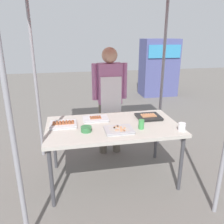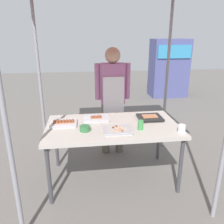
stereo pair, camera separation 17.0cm
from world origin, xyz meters
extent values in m
plane|color=#66605B|center=(0.00, 0.00, 0.00)|extent=(18.00, 18.00, 0.00)
cube|color=#B7B2A8|center=(0.00, 0.00, 0.73)|extent=(1.60, 0.90, 0.04)
cylinder|color=#3F3F44|center=(-0.74, -0.39, 0.35)|extent=(0.04, 0.04, 0.71)
cylinder|color=#3F3F44|center=(0.74, -0.39, 0.35)|extent=(0.04, 0.04, 0.71)
cylinder|color=#3F3F44|center=(-0.74, 0.39, 0.35)|extent=(0.04, 0.04, 0.71)
cylinder|color=#3F3F44|center=(0.74, 0.39, 0.35)|extent=(0.04, 0.04, 0.71)
cylinder|color=gray|center=(-0.95, -0.80, 1.15)|extent=(0.04, 0.04, 2.30)
cylinder|color=gray|center=(-0.95, 0.80, 1.15)|extent=(0.04, 0.04, 2.30)
cylinder|color=gray|center=(0.95, 0.80, 1.15)|extent=(0.04, 0.04, 2.30)
cube|color=silver|center=(-0.18, 0.20, 0.76)|extent=(0.31, 0.21, 0.02)
cube|color=silver|center=(-0.18, 0.20, 0.78)|extent=(0.32, 0.22, 0.01)
cylinder|color=#9E512D|center=(-0.24, 0.20, 0.78)|extent=(0.03, 0.09, 0.03)
cylinder|color=#9E512D|center=(-0.21, 0.20, 0.78)|extent=(0.03, 0.09, 0.03)
cylinder|color=#9E512D|center=(-0.18, 0.20, 0.78)|extent=(0.03, 0.09, 0.03)
cylinder|color=#9E512D|center=(-0.15, 0.20, 0.78)|extent=(0.03, 0.09, 0.03)
cylinder|color=#9E512D|center=(-0.13, 0.20, 0.78)|extent=(0.03, 0.09, 0.03)
cube|color=#ADADB2|center=(0.03, -0.20, 0.76)|extent=(0.31, 0.24, 0.02)
cube|color=#ADADB2|center=(0.03, -0.20, 0.78)|extent=(0.32, 0.25, 0.01)
cylinder|color=tan|center=(0.03, -0.27, 0.78)|extent=(0.22, 0.01, 0.01)
cube|color=tan|center=(0.07, -0.27, 0.78)|extent=(0.02, 0.02, 0.02)
cube|color=tan|center=(0.04, -0.27, 0.78)|extent=(0.02, 0.02, 0.02)
cube|color=tan|center=(0.08, -0.27, 0.78)|extent=(0.02, 0.02, 0.02)
cylinder|color=tan|center=(0.03, -0.24, 0.78)|extent=(0.22, 0.01, 0.01)
cube|color=tan|center=(0.05, -0.24, 0.78)|extent=(0.02, 0.02, 0.02)
cube|color=tan|center=(-0.01, -0.24, 0.78)|extent=(0.02, 0.02, 0.02)
cube|color=tan|center=(0.01, -0.24, 0.78)|extent=(0.02, 0.02, 0.02)
cube|color=tan|center=(0.07, -0.24, 0.78)|extent=(0.02, 0.02, 0.02)
cylinder|color=tan|center=(0.03, -0.20, 0.78)|extent=(0.22, 0.01, 0.01)
cube|color=tan|center=(0.05, -0.20, 0.78)|extent=(0.02, 0.02, 0.02)
cube|color=tan|center=(0.10, -0.20, 0.78)|extent=(0.02, 0.02, 0.02)
cylinder|color=tan|center=(0.03, -0.17, 0.78)|extent=(0.22, 0.01, 0.01)
cube|color=tan|center=(-0.01, -0.17, 0.78)|extent=(0.02, 0.02, 0.02)
cube|color=tan|center=(-0.02, -0.17, 0.78)|extent=(0.02, 0.02, 0.02)
cube|color=tan|center=(0.03, -0.17, 0.78)|extent=(0.02, 0.02, 0.02)
cube|color=tan|center=(0.06, -0.17, 0.78)|extent=(0.02, 0.02, 0.02)
cylinder|color=tan|center=(0.03, -0.13, 0.78)|extent=(0.22, 0.01, 0.01)
cube|color=tan|center=(0.03, -0.13, 0.78)|extent=(0.02, 0.02, 0.02)
cube|color=tan|center=(0.03, -0.13, 0.78)|extent=(0.02, 0.02, 0.02)
cube|color=tan|center=(0.01, -0.13, 0.78)|extent=(0.02, 0.02, 0.02)
cube|color=silver|center=(-0.59, 0.09, 0.76)|extent=(0.30, 0.25, 0.02)
cube|color=silver|center=(-0.59, 0.09, 0.78)|extent=(0.31, 0.26, 0.01)
cylinder|color=#9E512D|center=(-0.70, 0.09, 0.79)|extent=(0.03, 0.09, 0.03)
cylinder|color=#9E512D|center=(-0.66, 0.09, 0.79)|extent=(0.03, 0.09, 0.03)
cylinder|color=#9E512D|center=(-0.63, 0.09, 0.79)|extent=(0.03, 0.09, 0.03)
cylinder|color=#9E512D|center=(-0.59, 0.09, 0.79)|extent=(0.03, 0.09, 0.03)
cylinder|color=#9E512D|center=(-0.55, 0.09, 0.79)|extent=(0.03, 0.09, 0.03)
cylinder|color=#9E512D|center=(-0.51, 0.09, 0.79)|extent=(0.03, 0.09, 0.03)
cylinder|color=#9E512D|center=(-0.48, 0.09, 0.79)|extent=(0.03, 0.09, 0.03)
cube|color=black|center=(0.51, 0.14, 0.76)|extent=(0.30, 0.28, 0.02)
cube|color=black|center=(0.51, 0.14, 0.78)|extent=(0.31, 0.29, 0.01)
cylinder|color=tan|center=(0.43, 0.14, 0.78)|extent=(0.03, 0.11, 0.03)
cylinder|color=tan|center=(0.46, 0.14, 0.78)|extent=(0.03, 0.11, 0.03)
cylinder|color=tan|center=(0.49, 0.14, 0.78)|extent=(0.03, 0.11, 0.03)
cylinder|color=tan|center=(0.52, 0.14, 0.78)|extent=(0.03, 0.11, 0.03)
cylinder|color=tan|center=(0.56, 0.14, 0.78)|extent=(0.03, 0.11, 0.03)
cylinder|color=tan|center=(0.59, 0.14, 0.78)|extent=(0.03, 0.11, 0.03)
cylinder|color=#33723F|center=(-0.33, -0.14, 0.78)|extent=(0.12, 0.12, 0.06)
cylinder|color=white|center=(0.74, -0.32, 0.80)|extent=(0.08, 0.08, 0.09)
cylinder|color=#3F994C|center=(0.30, -0.18, 0.81)|extent=(0.07, 0.07, 0.11)
cylinder|color=#595147|center=(-0.02, 0.71, 0.41)|extent=(0.12, 0.12, 0.82)
cylinder|color=#595147|center=(0.20, 0.71, 0.41)|extent=(0.12, 0.12, 0.82)
cube|color=#B26B9E|center=(0.09, 0.71, 1.11)|extent=(0.34, 0.20, 0.58)
cube|color=white|center=(0.09, 0.60, 0.97)|extent=(0.30, 0.02, 0.52)
cylinder|color=#B26B9E|center=(-0.13, 0.71, 1.14)|extent=(0.08, 0.08, 0.52)
cylinder|color=#B26B9E|center=(0.31, 0.71, 1.14)|extent=(0.08, 0.08, 0.52)
sphere|color=tan|center=(0.09, 0.71, 1.52)|extent=(0.22, 0.22, 0.22)
cube|color=#4C518C|center=(2.21, 4.01, 0.83)|extent=(1.05, 0.68, 1.67)
cube|color=#338CBF|center=(2.21, 3.65, 1.33)|extent=(0.95, 0.03, 0.36)
camera|label=1|loc=(-0.51, -2.52, 1.80)|focal=36.58mm
camera|label=2|loc=(-0.34, -2.55, 1.80)|focal=36.58mm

